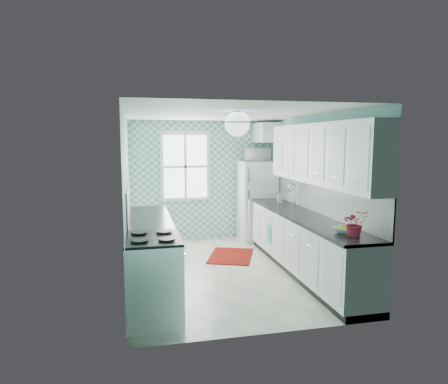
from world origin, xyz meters
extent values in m
cube|color=beige|center=(0.00, 0.00, -0.01)|extent=(3.00, 4.40, 0.02)
cube|color=white|center=(0.00, 0.00, 2.51)|extent=(3.00, 4.40, 0.02)
cube|color=#72C6B7|center=(0.00, 2.21, 1.25)|extent=(3.00, 0.02, 2.50)
cube|color=#72C6B7|center=(0.00, -2.21, 1.25)|extent=(3.00, 0.02, 2.50)
cube|color=#72C6B7|center=(-1.51, 0.00, 1.25)|extent=(0.02, 4.40, 2.50)
cube|color=#72C6B7|center=(1.51, 0.00, 1.25)|extent=(0.02, 4.40, 2.50)
cube|color=#5DAC98|center=(0.00, 2.19, 1.25)|extent=(3.00, 0.01, 2.50)
cube|color=white|center=(-0.35, 2.17, 1.55)|extent=(1.04, 0.05, 1.44)
cube|color=white|center=(-0.35, 2.15, 1.55)|extent=(0.90, 0.02, 1.30)
cube|color=white|center=(1.49, -0.40, 1.20)|extent=(0.02, 3.60, 0.51)
cube|color=white|center=(-1.49, -0.07, 1.20)|extent=(0.02, 2.15, 0.51)
cube|color=white|center=(1.33, -0.60, 1.90)|extent=(0.33, 3.20, 0.90)
cube|color=white|center=(1.30, 1.83, 2.25)|extent=(0.40, 0.74, 0.40)
cylinder|color=silver|center=(0.00, -0.80, 2.48)|extent=(0.14, 0.14, 0.04)
cylinder|color=silver|center=(0.00, -0.80, 2.41)|extent=(0.02, 0.02, 0.12)
sphere|color=white|center=(0.00, -0.80, 2.32)|extent=(0.34, 0.34, 0.34)
cube|color=white|center=(1.20, -0.40, 0.45)|extent=(0.60, 3.60, 0.90)
cube|color=black|center=(1.19, -0.40, 0.92)|extent=(0.63, 3.60, 0.04)
cube|color=white|center=(-1.20, -0.07, 0.45)|extent=(0.60, 2.15, 0.90)
cube|color=black|center=(-1.19, -0.07, 0.92)|extent=(0.63, 2.15, 0.04)
cube|color=silver|center=(1.11, 1.81, 0.83)|extent=(0.73, 0.69, 1.67)
cube|color=silver|center=(1.11, 1.47, 1.22)|extent=(0.71, 0.01, 0.02)
cube|color=silver|center=(0.82, 1.45, 1.42)|extent=(0.03, 0.03, 0.30)
cube|color=silver|center=(0.82, 1.45, 0.83)|extent=(0.03, 0.03, 0.54)
cube|color=white|center=(-1.20, -1.55, 0.49)|extent=(0.64, 0.81, 0.96)
cube|color=black|center=(-1.20, -1.55, 0.97)|extent=(0.64, 0.81, 0.03)
cube|color=black|center=(-0.88, -1.55, 0.55)|extent=(0.01, 0.53, 0.32)
cube|color=silver|center=(1.20, 0.47, 0.92)|extent=(0.55, 0.46, 0.12)
cylinder|color=silver|center=(1.40, 0.47, 1.12)|extent=(0.02, 0.02, 0.30)
torus|color=silver|center=(1.32, 0.47, 1.31)|extent=(0.16, 0.02, 0.16)
cube|color=maroon|center=(0.29, 0.73, 0.01)|extent=(1.06, 1.25, 0.02)
cube|color=#53BABA|center=(0.89, 0.37, 0.48)|extent=(0.09, 0.20, 0.32)
imported|color=white|center=(1.20, -1.65, 0.98)|extent=(0.38, 0.38, 0.07)
imported|color=red|center=(1.20, -1.86, 1.11)|extent=(0.36, 0.33, 0.33)
imported|color=#92AABF|center=(1.25, 0.84, 1.04)|extent=(0.10, 0.11, 0.19)
imported|color=silver|center=(1.11, 1.81, 1.80)|extent=(0.51, 0.36, 0.27)
camera|label=1|loc=(-1.38, -6.12, 2.11)|focal=32.00mm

